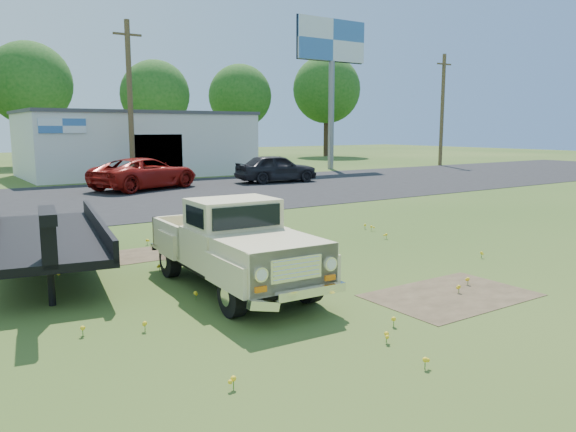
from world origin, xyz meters
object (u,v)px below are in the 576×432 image
object	(u,v)px
flatbed_trailer	(46,231)
vintage_pickup_truck	(233,244)
dark_sedan	(276,168)
billboard	(332,53)
red_pickup	(145,174)

from	to	relation	value
flatbed_trailer	vintage_pickup_truck	bearing A→B (deg)	-41.04
vintage_pickup_truck	dark_sedan	xyz separation A→B (m)	(12.38, 17.64, -0.08)
billboard	dark_sedan	xyz separation A→B (m)	(-9.24, -6.71, -7.74)
red_pickup	dark_sedan	world-z (taller)	dark_sedan
red_pickup	dark_sedan	size ratio (longest dim) A/B	1.22
vintage_pickup_truck	dark_sedan	size ratio (longest dim) A/B	1.04
vintage_pickup_truck	dark_sedan	bearing A→B (deg)	57.51
red_pickup	vintage_pickup_truck	bearing A→B (deg)	143.11
billboard	red_pickup	distance (m)	19.46
vintage_pickup_truck	red_pickup	size ratio (longest dim) A/B	0.85
billboard	flatbed_trailer	distance (m)	33.06
vintage_pickup_truck	flatbed_trailer	size ratio (longest dim) A/B	0.73
billboard	vintage_pickup_truck	size ratio (longest dim) A/B	2.28
billboard	flatbed_trailer	bearing A→B (deg)	-139.18
billboard	red_pickup	world-z (taller)	billboard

